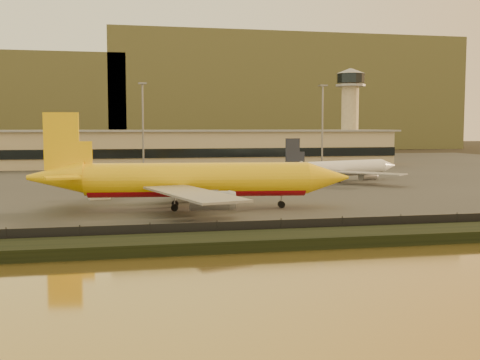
{
  "coord_description": "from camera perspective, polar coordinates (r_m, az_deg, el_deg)",
  "views": [
    {
      "loc": [
        -18.2,
        -83.56,
        13.8
      ],
      "look_at": [
        2.15,
        12.0,
        5.17
      ],
      "focal_mm": 45.0,
      "sensor_mm": 36.0,
      "label": 1
    }
  ],
  "objects": [
    {
      "name": "ground",
      "position": [
        86.62,
        0.26,
        -4.12
      ],
      "size": [
        900.0,
        900.0,
        0.0
      ],
      "primitive_type": "plane",
      "color": "black",
      "rests_on": "ground"
    },
    {
      "name": "embankment",
      "position": [
        70.23,
        3.23,
        -5.71
      ],
      "size": [
        320.0,
        7.0,
        1.4
      ],
      "primitive_type": "cube",
      "color": "black",
      "rests_on": "ground"
    },
    {
      "name": "tarmac",
      "position": [
        180.0,
        -6.18,
        0.66
      ],
      "size": [
        320.0,
        220.0,
        0.2
      ],
      "primitive_type": "cube",
      "color": "#2D2D2D",
      "rests_on": "ground"
    },
    {
      "name": "perimeter_fence",
      "position": [
        73.93,
        2.42,
        -4.69
      ],
      "size": [
        300.0,
        0.05,
        2.2
      ],
      "primitive_type": "cube",
      "color": "black",
      "rests_on": "tarmac"
    },
    {
      "name": "terminal_building",
      "position": [
        209.28,
        -11.02,
        2.89
      ],
      "size": [
        202.0,
        25.0,
        12.6
      ],
      "color": "tan",
      "rests_on": "tarmac"
    },
    {
      "name": "control_tower",
      "position": [
        232.11,
        10.4,
        6.91
      ],
      "size": [
        11.2,
        11.2,
        35.5
      ],
      "color": "tan",
      "rests_on": "tarmac"
    },
    {
      "name": "apron_light_masts",
      "position": [
        162.01,
        -0.2,
        5.72
      ],
      "size": [
        152.2,
        12.2,
        25.4
      ],
      "color": "slate",
      "rests_on": "tarmac"
    },
    {
      "name": "distant_hills",
      "position": [
        423.93,
        -12.46,
        7.31
      ],
      "size": [
        470.0,
        160.0,
        70.0
      ],
      "color": "olive",
      "rests_on": "ground"
    },
    {
      "name": "dhl_cargo_jet",
      "position": [
        99.91,
        -4.58,
        -0.04
      ],
      "size": [
        53.42,
        51.97,
        15.95
      ],
      "rotation": [
        0.0,
        0.0,
        -0.12
      ],
      "color": "yellow",
      "rests_on": "tarmac"
    },
    {
      "name": "white_narrowbody_jet",
      "position": [
        151.24,
        9.53,
        1.06
      ],
      "size": [
        36.9,
        34.94,
        10.96
      ],
      "rotation": [
        0.0,
        0.0,
        0.36
      ],
      "color": "silver",
      "rests_on": "tarmac"
    },
    {
      "name": "gse_vehicle_yellow",
      "position": [
        120.2,
        -1.03,
        -1.07
      ],
      "size": [
        3.64,
        1.83,
        1.59
      ],
      "primitive_type": "cube",
      "rotation": [
        0.0,
        0.0,
        0.07
      ],
      "color": "yellow",
      "rests_on": "tarmac"
    },
    {
      "name": "gse_vehicle_white",
      "position": [
        116.17,
        -13.18,
        -1.38
      ],
      "size": [
        4.14,
        2.5,
        1.74
      ],
      "primitive_type": "cube",
      "rotation": [
        0.0,
        0.0,
        0.21
      ],
      "color": "silver",
      "rests_on": "tarmac"
    }
  ]
}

